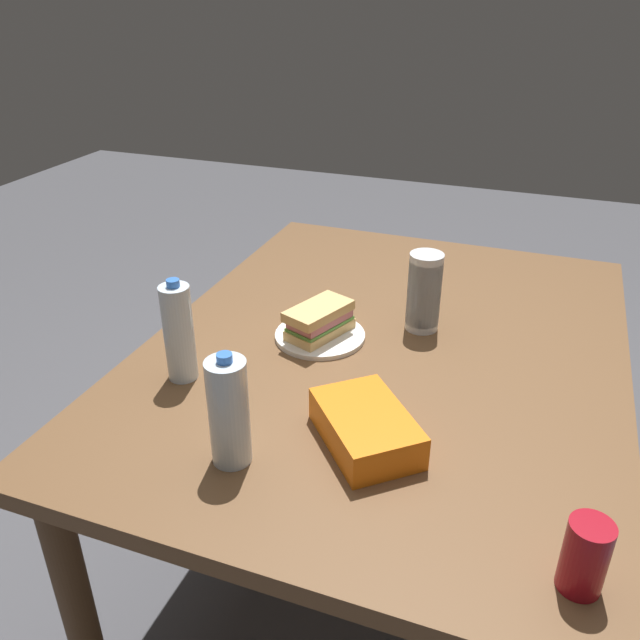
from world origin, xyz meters
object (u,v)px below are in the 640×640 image
dining_table (384,374)px  chip_bag (366,428)px  paper_plate (320,336)px  sandwich (320,320)px  soda_can_red (585,556)px  water_bottle_tall (179,333)px  plastic_cup_stack (424,292)px  water_bottle_spare (229,412)px

dining_table → chip_bag: chip_bag is taller
paper_plate → sandwich: sandwich is taller
dining_table → paper_plate: 0.19m
paper_plate → soda_can_red: size_ratio=1.84×
water_bottle_tall → dining_table: bearing=127.6°
dining_table → chip_bag: bearing=9.3°
dining_table → sandwich: size_ratio=7.20×
paper_plate → chip_bag: 0.42m
plastic_cup_stack → water_bottle_tall: bearing=-47.7°
paper_plate → plastic_cup_stack: (-0.14, 0.22, 0.10)m
dining_table → chip_bag: (0.38, 0.06, 0.12)m
dining_table → water_bottle_spare: size_ratio=6.44×
water_bottle_spare → plastic_cup_stack: bearing=160.6°
sandwich → soda_can_red: size_ratio=1.68×
water_bottle_spare → sandwich: bearing=-179.4°
chip_bag → plastic_cup_stack: (-0.49, 0.00, 0.07)m
soda_can_red → water_bottle_tall: (-0.29, -0.84, 0.05)m
sandwich → water_bottle_tall: size_ratio=0.85×
sandwich → plastic_cup_stack: bearing=122.4°
plastic_cup_stack → water_bottle_spare: (0.62, -0.22, 0.01)m
chip_bag → water_bottle_spare: bearing=-99.3°
soda_can_red → water_bottle_spare: 0.62m
dining_table → water_bottle_tall: 0.53m
soda_can_red → plastic_cup_stack: plastic_cup_stack is taller
paper_plate → water_bottle_tall: size_ratio=0.94×
sandwich → plastic_cup_stack: size_ratio=1.01×
water_bottle_tall → water_bottle_spare: size_ratio=1.05×
water_bottle_tall → paper_plate: bearing=140.2°
water_bottle_tall → plastic_cup_stack: (-0.41, 0.45, -0.01)m
sandwich → soda_can_red: soda_can_red is taller
soda_can_red → plastic_cup_stack: size_ratio=0.60×
dining_table → chip_bag: 0.40m
paper_plate → water_bottle_spare: size_ratio=0.98×
chip_bag → plastic_cup_stack: bearing=139.3°
paper_plate → water_bottle_spare: 0.50m
dining_table → sandwich: 0.22m
sandwich → chip_bag: (0.35, 0.22, -0.02)m
chip_bag → paper_plate: bearing=171.9°
plastic_cup_stack → paper_plate: bearing=-58.4°
water_bottle_tall → plastic_cup_stack: size_ratio=1.18×
sandwich → water_bottle_tall: bearing=-40.3°
sandwich → chip_bag: sandwich is taller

